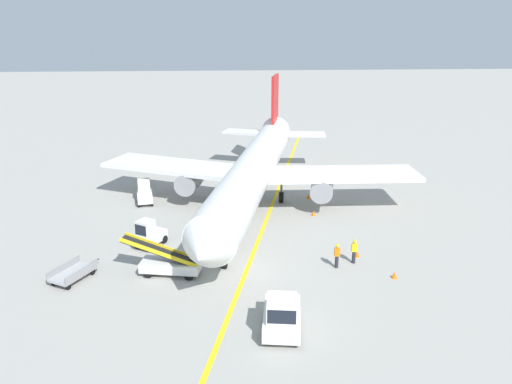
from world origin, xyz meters
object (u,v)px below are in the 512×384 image
object	(u,v)px
safety_cone_wingtip_left	(314,213)
safety_cone_wingtip_right	(394,275)
belt_loader_forward_hold	(169,263)
airliner	(255,169)
baggage_tug_near_wing	(144,193)
safety_cone_tail_area	(357,254)
safety_cone_nose_right	(225,220)
ground_crew_wing_walker	(337,255)
safety_cone_nose_left	(308,196)
pushback_tug	(282,315)
ground_crew_marshaller	(354,251)
baggage_tug_by_cargo_door	(149,235)
baggage_cart_loaded	(73,273)

from	to	relation	value
safety_cone_wingtip_left	safety_cone_wingtip_right	world-z (taller)	same
safety_cone_wingtip_left	safety_cone_wingtip_right	size ratio (longest dim) A/B	1.00
belt_loader_forward_hold	airliner	bearing A→B (deg)	62.61
baggage_tug_near_wing	safety_cone_tail_area	bearing A→B (deg)	-37.15
safety_cone_wingtip_left	safety_cone_tail_area	distance (m)	8.14
belt_loader_forward_hold	safety_cone_nose_right	world-z (taller)	belt_loader_forward_hold
safety_cone_wingtip_right	safety_cone_tail_area	xyz separation A→B (m)	(-1.54, 3.18, 0.00)
ground_crew_wing_walker	safety_cone_nose_left	size ratio (longest dim) A/B	3.86
belt_loader_forward_hold	safety_cone_wingtip_right	world-z (taller)	belt_loader_forward_hold
airliner	pushback_tug	size ratio (longest dim) A/B	9.12
pushback_tug	ground_crew_marshaller	size ratio (longest dim) A/B	2.26
airliner	belt_loader_forward_hold	size ratio (longest dim) A/B	6.79
baggage_tug_by_cargo_door	safety_cone_nose_right	size ratio (longest dim) A/B	6.18
safety_cone_nose_right	baggage_tug_near_wing	bearing A→B (deg)	143.94
airliner	ground_crew_wing_walker	size ratio (longest dim) A/B	20.57
belt_loader_forward_hold	ground_crew_wing_walker	xyz separation A→B (m)	(10.92, 0.11, 0.13)
baggage_cart_loaded	safety_cone_wingtip_left	xyz separation A→B (m)	(17.08, 9.92, -0.25)
safety_cone_nose_right	ground_crew_wing_walker	bearing A→B (deg)	-49.65
safety_cone_nose_right	belt_loader_forward_hold	bearing A→B (deg)	-113.07
pushback_tug	ground_crew_wing_walker	bearing A→B (deg)	57.21
baggage_tug_by_cargo_door	safety_cone_wingtip_right	bearing A→B (deg)	-20.34
baggage_cart_loaded	safety_cone_wingtip_right	xyz separation A→B (m)	(20.18, -1.25, -0.25)
safety_cone_wingtip_right	baggage_tug_near_wing	bearing A→B (deg)	138.93
baggage_tug_near_wing	safety_cone_nose_left	bearing A→B (deg)	0.33
ground_crew_marshaller	safety_cone_wingtip_right	bearing A→B (deg)	-48.50
ground_crew_marshaller	safety_cone_tail_area	distance (m)	1.23
baggage_tug_by_cargo_door	safety_cone_nose_left	bearing A→B (deg)	35.79
airliner	baggage_tug_by_cargo_door	world-z (taller)	airliner
ground_crew_wing_walker	safety_cone_wingtip_right	size ratio (longest dim) A/B	3.86
airliner	safety_cone_nose_left	distance (m)	6.22
baggage_tug_near_wing	baggage_tug_by_cargo_door	distance (m)	9.60
safety_cone_nose_right	safety_cone_wingtip_right	bearing A→B (deg)	-44.07
baggage_tug_by_cargo_door	safety_cone_nose_right	distance (m)	7.01
airliner	safety_cone_tail_area	bearing A→B (deg)	-59.17
baggage_tug_near_wing	safety_cone_wingtip_left	xyz separation A→B (m)	(14.59, -4.25, -0.71)
safety_cone_nose_right	safety_cone_wingtip_right	size ratio (longest dim) A/B	1.00
ground_crew_wing_walker	baggage_tug_near_wing	bearing A→B (deg)	136.33
baggage_tug_near_wing	safety_cone_nose_right	world-z (taller)	baggage_tug_near_wing
baggage_tug_near_wing	safety_cone_tail_area	distance (m)	20.28
safety_cone_wingtip_left	pushback_tug	bearing A→B (deg)	-105.99
ground_crew_wing_walker	safety_cone_wingtip_left	distance (m)	9.49
baggage_tug_near_wing	belt_loader_forward_hold	size ratio (longest dim) A/B	0.50
pushback_tug	ground_crew_marshaller	distance (m)	9.51
baggage_cart_loaded	safety_cone_nose_right	xyz separation A→B (m)	(9.61, 8.98, -0.25)
baggage_tug_near_wing	safety_cone_nose_left	size ratio (longest dim) A/B	5.90
airliner	safety_cone_wingtip_left	bearing A→B (deg)	-29.13
baggage_cart_loaded	ground_crew_wing_walker	bearing A→B (deg)	1.54
baggage_cart_loaded	safety_cone_nose_left	world-z (taller)	baggage_cart_loaded
airliner	safety_cone_nose_left	size ratio (longest dim) A/B	79.47
safety_cone_wingtip_right	belt_loader_forward_hold	bearing A→B (deg)	173.61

